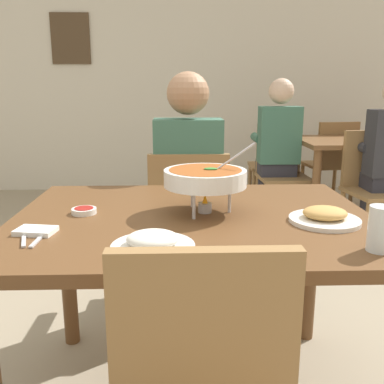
% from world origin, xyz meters
% --- Properties ---
extents(cafe_rear_partition, '(10.00, 0.10, 3.00)m').
position_xyz_m(cafe_rear_partition, '(0.00, 3.79, 1.50)').
color(cafe_rear_partition, beige).
rests_on(cafe_rear_partition, ground_plane).
extents(picture_frame_hung, '(0.44, 0.03, 0.56)m').
position_xyz_m(picture_frame_hung, '(-1.27, 3.73, 1.78)').
color(picture_frame_hung, '#4C3823').
extents(dining_table_main, '(1.29, 0.99, 0.78)m').
position_xyz_m(dining_table_main, '(0.00, 0.00, 0.67)').
color(dining_table_main, brown).
rests_on(dining_table_main, ground_plane).
extents(chair_diner_main, '(0.44, 0.44, 0.90)m').
position_xyz_m(chair_diner_main, '(-0.00, 0.78, 0.51)').
color(chair_diner_main, olive).
rests_on(chair_diner_main, ground_plane).
extents(diner_main, '(0.40, 0.45, 1.31)m').
position_xyz_m(diner_main, '(0.00, 0.81, 0.75)').
color(diner_main, '#2D2D38').
rests_on(diner_main, ground_plane).
extents(curry_bowl, '(0.33, 0.30, 0.26)m').
position_xyz_m(curry_bowl, '(0.04, 0.04, 0.91)').
color(curry_bowl, silver).
rests_on(curry_bowl, dining_table_main).
extents(rice_plate, '(0.24, 0.24, 0.06)m').
position_xyz_m(rice_plate, '(-0.13, -0.33, 0.80)').
color(rice_plate, white).
rests_on(rice_plate, dining_table_main).
extents(appetizer_plate, '(0.24, 0.24, 0.06)m').
position_xyz_m(appetizer_plate, '(0.45, -0.10, 0.80)').
color(appetizer_plate, white).
rests_on(appetizer_plate, dining_table_main).
extents(sauce_dish, '(0.09, 0.09, 0.02)m').
position_xyz_m(sauce_dish, '(-0.40, 0.03, 0.79)').
color(sauce_dish, white).
rests_on(sauce_dish, dining_table_main).
extents(napkin_folded, '(0.13, 0.10, 0.02)m').
position_xyz_m(napkin_folded, '(-0.51, -0.18, 0.79)').
color(napkin_folded, white).
rests_on(napkin_folded, dining_table_main).
extents(fork_utensil, '(0.06, 0.17, 0.01)m').
position_xyz_m(fork_utensil, '(-0.53, -0.23, 0.78)').
color(fork_utensil, silver).
rests_on(fork_utensil, dining_table_main).
extents(spoon_utensil, '(0.02, 0.17, 0.01)m').
position_xyz_m(spoon_utensil, '(-0.48, -0.23, 0.78)').
color(spoon_utensil, silver).
rests_on(spoon_utensil, dining_table_main).
extents(drink_glass, '(0.07, 0.07, 0.13)m').
position_xyz_m(drink_glass, '(0.51, -0.36, 0.84)').
color(drink_glass, silver).
rests_on(drink_glass, dining_table_main).
extents(dining_table_far, '(1.00, 0.80, 0.78)m').
position_xyz_m(dining_table_far, '(1.53, 2.29, 0.64)').
color(dining_table_far, brown).
rests_on(dining_table_far, ground_plane).
extents(chair_bg_middle, '(0.49, 0.49, 0.90)m').
position_xyz_m(chair_bg_middle, '(1.49, 1.78, 0.51)').
color(chair_bg_middle, olive).
rests_on(chair_bg_middle, ground_plane).
extents(chair_bg_right, '(0.46, 0.46, 0.90)m').
position_xyz_m(chair_bg_right, '(0.90, 2.39, 0.51)').
color(chair_bg_right, olive).
rests_on(chair_bg_right, ground_plane).
extents(chair_bg_corner, '(0.49, 0.49, 0.90)m').
position_xyz_m(chair_bg_corner, '(1.54, 2.84, 0.51)').
color(chair_bg_corner, olive).
rests_on(chair_bg_corner, ground_plane).
extents(chair_bg_window, '(0.47, 0.47, 0.90)m').
position_xyz_m(chair_bg_window, '(1.00, 2.87, 0.51)').
color(chair_bg_window, olive).
rests_on(chair_bg_window, ground_plane).
extents(patron_bg_right, '(0.40, 0.45, 1.31)m').
position_xyz_m(patron_bg_right, '(0.85, 2.35, 0.75)').
color(patron_bg_right, '#2D2D38').
rests_on(patron_bg_right, ground_plane).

